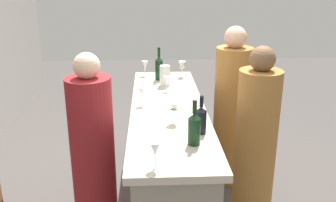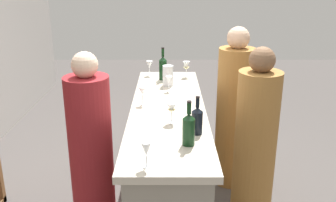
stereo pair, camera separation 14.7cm
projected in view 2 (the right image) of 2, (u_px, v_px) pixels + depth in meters
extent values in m
cube|color=gray|center=(168.00, 160.00, 3.36)|extent=(2.24, 0.54, 0.90)
cube|color=beige|center=(168.00, 109.00, 3.21)|extent=(2.32, 0.62, 0.05)
cylinder|color=black|center=(189.00, 132.00, 2.47)|extent=(0.08, 0.08, 0.18)
cone|color=black|center=(189.00, 116.00, 2.43)|extent=(0.08, 0.08, 0.04)
cylinder|color=black|center=(189.00, 108.00, 2.42)|extent=(0.03, 0.03, 0.08)
cylinder|color=black|center=(189.00, 102.00, 2.40)|extent=(0.03, 0.03, 0.01)
cylinder|color=black|center=(197.00, 123.00, 2.64)|extent=(0.08, 0.08, 0.16)
cone|color=black|center=(197.00, 110.00, 2.61)|extent=(0.08, 0.08, 0.03)
cylinder|color=black|center=(198.00, 103.00, 2.59)|extent=(0.03, 0.03, 0.07)
cylinder|color=black|center=(198.00, 97.00, 2.58)|extent=(0.03, 0.03, 0.01)
cylinder|color=black|center=(163.00, 70.00, 3.97)|extent=(0.08, 0.08, 0.20)
cone|color=black|center=(163.00, 59.00, 3.93)|extent=(0.08, 0.08, 0.04)
cylinder|color=black|center=(163.00, 53.00, 3.91)|extent=(0.03, 0.03, 0.09)
cylinder|color=black|center=(163.00, 48.00, 3.89)|extent=(0.03, 0.03, 0.01)
cylinder|color=white|center=(186.00, 77.00, 4.10)|extent=(0.06, 0.06, 0.00)
cylinder|color=white|center=(186.00, 73.00, 4.08)|extent=(0.01, 0.01, 0.08)
cone|color=white|center=(186.00, 65.00, 4.05)|extent=(0.08, 0.08, 0.09)
cone|color=beige|center=(186.00, 68.00, 4.07)|extent=(0.07, 0.07, 0.02)
cylinder|color=white|center=(172.00, 122.00, 2.86)|extent=(0.06, 0.06, 0.00)
cylinder|color=white|center=(172.00, 117.00, 2.84)|extent=(0.01, 0.01, 0.08)
cone|color=white|center=(172.00, 108.00, 2.82)|extent=(0.08, 0.08, 0.08)
cone|color=beige|center=(172.00, 111.00, 2.83)|extent=(0.07, 0.07, 0.03)
cylinder|color=white|center=(169.00, 91.00, 3.61)|extent=(0.06, 0.06, 0.00)
cylinder|color=white|center=(169.00, 87.00, 3.60)|extent=(0.01, 0.01, 0.06)
cone|color=white|center=(169.00, 80.00, 3.58)|extent=(0.06, 0.06, 0.08)
cylinder|color=white|center=(147.00, 166.00, 2.21)|extent=(0.06, 0.06, 0.00)
cylinder|color=white|center=(146.00, 161.00, 2.20)|extent=(0.01, 0.01, 0.07)
cone|color=white|center=(146.00, 149.00, 2.18)|extent=(0.06, 0.06, 0.09)
cylinder|color=white|center=(150.00, 75.00, 4.17)|extent=(0.07, 0.07, 0.00)
cylinder|color=white|center=(150.00, 72.00, 4.16)|extent=(0.01, 0.01, 0.07)
cone|color=white|center=(149.00, 65.00, 4.13)|extent=(0.07, 0.07, 0.09)
cylinder|color=white|center=(143.00, 104.00, 3.25)|extent=(0.07, 0.07, 0.00)
cylinder|color=white|center=(143.00, 99.00, 3.24)|extent=(0.01, 0.01, 0.08)
cone|color=white|center=(142.00, 91.00, 3.21)|extent=(0.06, 0.06, 0.07)
cylinder|color=silver|center=(168.00, 76.00, 3.75)|extent=(0.11, 0.11, 0.20)
cylinder|color=#9E6B33|center=(255.00, 150.00, 3.07)|extent=(0.39, 0.39, 1.32)
sphere|color=brown|center=(262.00, 60.00, 2.83)|extent=(0.20, 0.20, 0.20)
cylinder|color=#9E6B33|center=(234.00, 118.00, 3.67)|extent=(0.36, 0.36, 1.37)
sphere|color=#D8AD8C|center=(238.00, 38.00, 3.42)|extent=(0.21, 0.21, 0.21)
cylinder|color=maroon|center=(92.00, 158.00, 2.95)|extent=(0.37, 0.37, 1.31)
sphere|color=beige|center=(85.00, 65.00, 2.71)|extent=(0.19, 0.19, 0.19)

